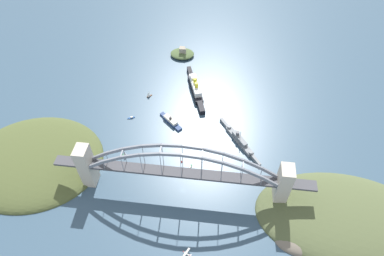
% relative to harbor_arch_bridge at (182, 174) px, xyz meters
% --- Properties ---
extents(ground_plane, '(1400.00, 1400.00, 0.00)m').
position_rel_harbor_arch_bridge_xyz_m(ground_plane, '(0.00, -0.00, -29.22)').
color(ground_plane, '#385166').
extents(harbor_arch_bridge, '(249.88, 16.21, 66.14)m').
position_rel_harbor_arch_bridge_xyz_m(harbor_arch_bridge, '(0.00, 0.00, 0.00)').
color(harbor_arch_bridge, beige).
rests_on(harbor_arch_bridge, ground).
extents(headland_west_shore, '(150.34, 130.33, 23.33)m').
position_rel_harbor_arch_bridge_xyz_m(headland_west_shore, '(-167.81, 15.30, -29.22)').
color(headland_west_shore, '#4C562D').
rests_on(headland_west_shore, ground).
extents(headland_east_shore, '(169.36, 102.82, 24.72)m').
position_rel_harbor_arch_bridge_xyz_m(headland_east_shore, '(155.21, -14.04, -29.22)').
color(headland_east_shore, '#515B38').
rests_on(headland_east_shore, ground).
extents(ocean_liner, '(34.24, 88.72, 19.41)m').
position_rel_harbor_arch_bridge_xyz_m(ocean_liner, '(-4.39, 152.24, -23.25)').
color(ocean_liner, black).
rests_on(ocean_liner, ground).
extents(naval_cruiser, '(48.57, 66.26, 17.97)m').
position_rel_harbor_arch_bridge_xyz_m(naval_cruiser, '(55.08, 71.19, -26.00)').
color(naval_cruiser, slate).
rests_on(naval_cruiser, ground).
extents(harbor_ferry_steamer, '(30.92, 29.06, 8.34)m').
position_rel_harbor_arch_bridge_xyz_m(harbor_ferry_steamer, '(-27.45, 92.10, -26.65)').
color(harbor_ferry_steamer, navy).
rests_on(harbor_ferry_steamer, ground).
extents(fort_island_mid_harbor, '(34.95, 29.13, 14.88)m').
position_rel_harbor_arch_bridge_xyz_m(fort_island_mid_harbor, '(-32.52, 228.97, -25.25)').
color(fort_island_mid_harbor, '#4C6038').
rests_on(fort_island_mid_harbor, ground).
extents(seaplane_taxiing_near_bridge, '(8.87, 10.52, 4.99)m').
position_rel_harbor_arch_bridge_xyz_m(seaplane_taxiing_near_bridge, '(12.43, -65.29, -27.09)').
color(seaplane_taxiing_near_bridge, '#B7B7B2').
rests_on(seaplane_taxiing_near_bridge, ground).
extents(small_boat_0, '(6.75, 6.39, 8.48)m').
position_rel_harbor_arch_bridge_xyz_m(small_boat_0, '(-63.52, 134.28, -25.21)').
color(small_boat_0, brown).
rests_on(small_boat_0, ground).
extents(small_boat_1, '(8.11, 6.00, 7.85)m').
position_rel_harbor_arch_bridge_xyz_m(small_boat_1, '(-68.85, 35.02, -25.56)').
color(small_boat_1, '#2D6B3D').
rests_on(small_boat_1, ground).
extents(small_boat_2, '(8.74, 5.19, 2.20)m').
position_rel_harbor_arch_bridge_xyz_m(small_boat_2, '(-76.61, 93.35, -28.44)').
color(small_boat_2, '#234C8C').
rests_on(small_boat_2, ground).
extents(small_boat_3, '(6.70, 6.19, 2.01)m').
position_rel_harbor_arch_bridge_xyz_m(small_boat_3, '(-5.43, 44.09, -28.52)').
color(small_boat_3, silver).
rests_on(small_boat_3, ground).
extents(small_boat_4, '(3.79, 10.19, 2.41)m').
position_rel_harbor_arch_bridge_xyz_m(small_boat_4, '(3.81, 27.36, -28.36)').
color(small_boat_4, '#2D6B3D').
rests_on(small_boat_4, ground).
extents(channel_marker_buoy, '(2.20, 2.20, 2.75)m').
position_rel_harbor_arch_bridge_xyz_m(channel_marker_buoy, '(-6.30, 34.76, -28.10)').
color(channel_marker_buoy, red).
rests_on(channel_marker_buoy, ground).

